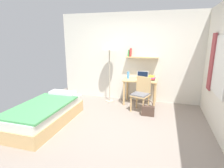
% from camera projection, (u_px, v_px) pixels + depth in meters
% --- Properties ---
extents(ground_plane, '(5.28, 5.28, 0.00)m').
position_uv_depth(ground_plane, '(113.00, 129.00, 3.82)').
color(ground_plane, gray).
extents(wall_back, '(4.40, 0.27, 2.60)m').
position_uv_depth(wall_back, '(132.00, 58.00, 5.38)').
color(wall_back, silver).
rests_on(wall_back, ground_plane).
extents(bed, '(0.95, 1.93, 0.54)m').
position_uv_depth(bed, '(45.00, 113.00, 4.02)').
color(bed, tan).
rests_on(bed, ground_plane).
extents(desk, '(0.94, 0.57, 0.73)m').
position_uv_depth(desk, '(140.00, 84.00, 5.17)').
color(desk, tan).
rests_on(desk, ground_plane).
extents(desk_chair, '(0.52, 0.51, 0.90)m').
position_uv_depth(desk_chair, '(141.00, 93.00, 4.69)').
color(desk_chair, tan).
rests_on(desk_chair, ground_plane).
extents(standing_lamp, '(0.42, 0.42, 1.78)m').
position_uv_depth(standing_lamp, '(109.00, 49.00, 5.10)').
color(standing_lamp, '#B2A893').
rests_on(standing_lamp, ground_plane).
extents(laptop, '(0.33, 0.23, 0.23)m').
position_uv_depth(laptop, '(142.00, 77.00, 5.17)').
color(laptop, '#B7BABF').
rests_on(laptop, desk).
extents(water_bottle, '(0.07, 0.07, 0.21)m').
position_uv_depth(water_bottle, '(128.00, 75.00, 5.22)').
color(water_bottle, '#4C99DB').
rests_on(water_bottle, desk).
extents(book_stack, '(0.20, 0.25, 0.12)m').
position_uv_depth(book_stack, '(152.00, 78.00, 5.07)').
color(book_stack, '#333338').
rests_on(book_stack, desk).
extents(handbag, '(0.31, 0.12, 0.41)m').
position_uv_depth(handbag, '(148.00, 110.00, 4.45)').
color(handbag, '#4C382D').
rests_on(handbag, ground_plane).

